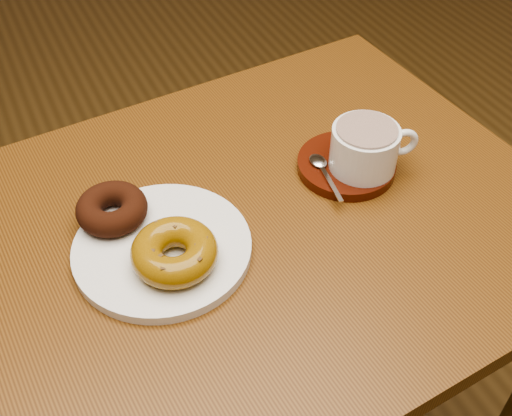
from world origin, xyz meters
name	(u,v)px	position (x,y,z in m)	size (l,w,h in m)	color
cafe_table	(244,284)	(-0.09, 0.17, 0.69)	(0.93, 0.72, 0.82)	brown
donut_plate	(162,248)	(-0.20, 0.17, 0.83)	(0.23, 0.23, 0.01)	white
donut_cinnamon	(112,209)	(-0.24, 0.25, 0.85)	(0.09, 0.09, 0.03)	#32140A
donut_caramel	(174,252)	(-0.20, 0.14, 0.86)	(0.15, 0.15, 0.04)	#8B600F
saucer	(346,165)	(0.10, 0.21, 0.83)	(0.14, 0.14, 0.02)	#3D1208
coffee_cup	(366,147)	(0.11, 0.19, 0.87)	(0.13, 0.10, 0.07)	white
teaspoon	(320,165)	(0.06, 0.21, 0.84)	(0.03, 0.11, 0.01)	silver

